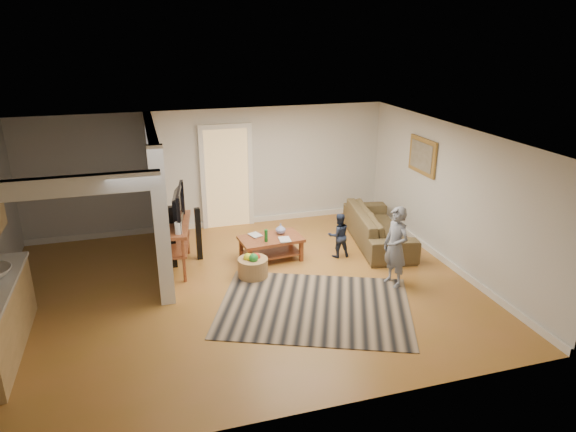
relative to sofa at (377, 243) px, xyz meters
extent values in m
plane|color=olive|center=(-2.97, -1.16, 0.00)|extent=(7.50, 7.50, 0.00)
cube|color=beige|center=(-2.97, 1.84, 1.25)|extent=(7.50, 0.04, 2.50)
cube|color=beige|center=(0.78, -1.16, 1.25)|extent=(0.04, 6.00, 2.50)
cube|color=white|center=(-2.97, -1.16, 2.50)|extent=(7.50, 6.00, 0.04)
cube|color=beige|center=(-4.17, 0.29, 1.25)|extent=(0.15, 3.10, 2.50)
cube|color=white|center=(-4.17, -1.26, 1.25)|extent=(0.22, 0.10, 2.50)
cube|color=white|center=(-2.97, 1.81, 0.06)|extent=(7.50, 0.04, 0.12)
cube|color=white|center=(0.75, -1.16, 0.06)|extent=(0.04, 6.00, 0.12)
cube|color=#D8B272|center=(-2.67, 1.78, 1.05)|extent=(0.90, 0.06, 2.10)
cube|color=black|center=(-4.09, -0.36, 1.85)|extent=(0.03, 0.40, 0.34)
cube|color=black|center=(-4.09, 0.14, 1.85)|extent=(0.03, 0.40, 0.34)
cube|color=black|center=(-4.09, 0.64, 1.85)|extent=(0.03, 0.40, 0.34)
cube|color=olive|center=(0.74, -0.16, 1.75)|extent=(0.04, 0.90, 0.68)
cube|color=black|center=(-2.03, -2.02, 0.01)|extent=(3.48, 3.06, 0.01)
imported|color=#484324|center=(0.00, 0.00, 0.00)|extent=(1.28, 2.42, 0.67)
cube|color=maroon|center=(-2.23, -0.17, 0.41)|extent=(1.17, 0.75, 0.06)
cube|color=silver|center=(-2.23, -0.17, 0.41)|extent=(0.73, 0.45, 0.02)
cube|color=maroon|center=(-2.23, -0.17, 0.14)|extent=(1.07, 0.65, 0.03)
cube|color=maroon|center=(-2.70, -0.47, 0.20)|extent=(0.07, 0.07, 0.41)
cube|color=maroon|center=(-1.72, -0.38, 0.20)|extent=(0.07, 0.07, 0.41)
cube|color=maroon|center=(-2.75, 0.05, 0.20)|extent=(0.07, 0.07, 0.41)
cube|color=maroon|center=(-1.77, 0.14, 0.20)|extent=(0.07, 0.07, 0.41)
imported|color=#293A99|center=(-2.01, -0.03, 0.44)|extent=(0.20, 0.20, 0.20)
cylinder|color=#155F20|center=(-2.36, -0.32, 0.55)|extent=(0.06, 0.06, 0.22)
imported|color=#998C4C|center=(-2.57, -0.03, 0.44)|extent=(0.26, 0.30, 0.02)
imported|color=#66594C|center=(-2.12, -0.34, 0.44)|extent=(0.22, 0.29, 0.02)
cube|color=maroon|center=(-3.92, -0.01, 0.82)|extent=(0.70, 1.40, 0.06)
cube|color=maroon|center=(-3.92, -0.01, 0.45)|extent=(0.63, 1.28, 0.03)
cylinder|color=maroon|center=(-4.18, -0.56, 0.41)|extent=(0.06, 0.06, 0.83)
cylinder|color=maroon|center=(-4.00, 0.59, 0.41)|extent=(0.06, 0.06, 0.83)
cylinder|color=maroon|center=(-3.84, -0.61, 0.41)|extent=(0.06, 0.06, 0.83)
cylinder|color=maroon|center=(-3.66, 0.54, 0.41)|extent=(0.06, 0.06, 0.83)
imported|color=black|center=(-3.90, -0.01, 0.84)|extent=(0.31, 1.09, 0.62)
cylinder|color=white|center=(-3.89, -0.52, 0.94)|extent=(0.11, 0.11, 0.20)
cube|color=black|center=(-3.97, 0.04, 0.57)|extent=(0.12, 0.12, 1.13)
cube|color=black|center=(-3.49, 0.24, 0.50)|extent=(0.10, 0.10, 0.99)
cylinder|color=olive|center=(-2.71, -0.75, 0.17)|extent=(0.51, 0.51, 0.34)
sphere|color=red|center=(-2.64, -0.71, 0.34)|extent=(0.16, 0.16, 0.16)
sphere|color=yellow|center=(-2.78, -0.73, 0.36)|extent=(0.16, 0.16, 0.16)
sphere|color=#228B31|center=(-2.71, -0.82, 0.38)|extent=(0.16, 0.16, 0.16)
imported|color=gray|center=(-0.53, -1.69, 0.00)|extent=(0.44, 0.56, 1.36)
imported|color=#212B45|center=(-1.00, -0.38, 0.00)|extent=(0.42, 0.34, 0.85)
camera|label=1|loc=(-4.38, -8.51, 4.03)|focal=32.00mm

